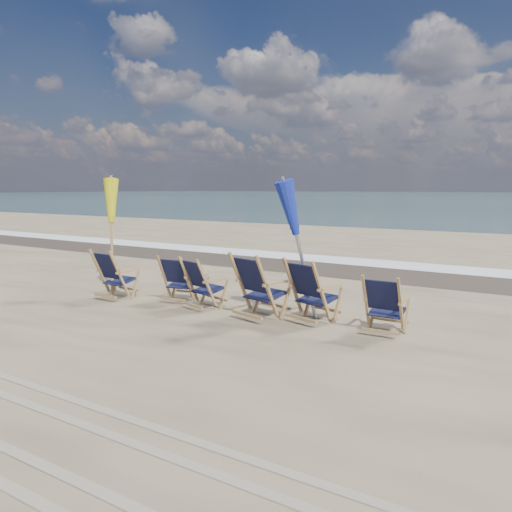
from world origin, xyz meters
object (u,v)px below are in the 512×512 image
Objects in this scene: beach_chair_1 at (187,280)px; umbrella_blue at (302,211)px; beach_chair_2 at (206,285)px; beach_chair_4 at (321,294)px; beach_chair_0 at (119,276)px; beach_chair_5 at (400,307)px; beach_chair_3 at (267,289)px; umbrella_yellow at (110,206)px.

umbrella_blue reaches higher than beach_chair_1.
beach_chair_4 is at bearing -160.14° from beach_chair_2.
umbrella_blue is (-0.43, 0.19, 1.22)m from beach_chair_4.
beach_chair_4 reaches higher than beach_chair_1.
beach_chair_0 is 5.08m from beach_chair_5.
beach_chair_3 is at bearing -128.53° from umbrella_blue.
umbrella_blue is at bearing -9.13° from beach_chair_4.
umbrella_yellow reaches higher than umbrella_blue.
beach_chair_2 reaches higher than beach_chair_5.
umbrella_blue is at bearing -5.21° from beach_chair_5.
umbrella_blue is (3.44, 0.60, 1.25)m from beach_chair_0.
beach_chair_1 is 1.96m from beach_chair_3.
beach_chair_0 is 1.10× the size of beach_chair_1.
beach_chair_5 is 5.75m from umbrella_yellow.
beach_chair_5 is at bearing -172.74° from beach_chair_0.
beach_chair_1 is 0.39× the size of umbrella_blue.
beach_chair_4 is 1.31m from umbrella_blue.
beach_chair_5 is 0.39× the size of umbrella_blue.
umbrella_yellow is at bearing 15.67° from beach_chair_4.
beach_chair_4 is 0.46× the size of umbrella_blue.
beach_chair_3 is at bearing 161.48° from beach_chair_1.
beach_chair_1 is 2.72m from beach_chair_4.
beach_chair_5 is at bearing 172.08° from beach_chair_1.
beach_chair_0 is 0.94× the size of beach_chair_4.
beach_chair_5 is (3.89, -0.04, 0.00)m from beach_chair_1.
beach_chair_2 is 0.41× the size of umbrella_yellow.
umbrella_blue is at bearing 3.91° from umbrella_yellow.
beach_chair_0 is 1.42m from umbrella_yellow.
beach_chair_1 is 0.99× the size of beach_chair_5.
umbrella_blue is at bearing 174.58° from beach_chair_1.
beach_chair_0 is 3.71m from umbrella_blue.
umbrella_blue is at bearing -168.31° from beach_chair_0.
beach_chair_2 is at bearing -170.71° from beach_chair_0.
beach_chair_3 reaches higher than beach_chair_0.
beach_chair_5 is (3.22, 0.24, -0.02)m from beach_chair_2.
beach_chair_0 is at bearing -31.71° from umbrella_yellow.
beach_chair_2 is 0.90× the size of beach_chair_4.
beach_chair_2 reaches higher than beach_chair_1.
beach_chair_4 is (0.79, 0.27, -0.03)m from beach_chair_3.
beach_chair_2 is 0.41× the size of umbrella_blue.
beach_chair_3 is at bearing 8.67° from beach_chair_5.
beach_chair_2 is (1.83, 0.24, -0.02)m from beach_chair_0.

